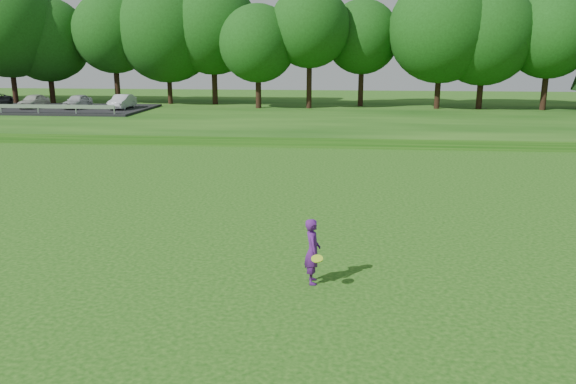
{
  "coord_description": "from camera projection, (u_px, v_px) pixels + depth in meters",
  "views": [
    {
      "loc": [
        4.94,
        -13.96,
        5.6
      ],
      "look_at": [
        3.27,
        3.04,
        1.3
      ],
      "focal_mm": 35.0,
      "sensor_mm": 36.0,
      "label": 1
    }
  ],
  "objects": [
    {
      "name": "parking_lot",
      "position": [
        8.0,
        105.0,
        49.03
      ],
      "size": [
        24.0,
        9.0,
        1.38
      ],
      "color": "black",
      "rests_on": "berm"
    },
    {
      "name": "woman",
      "position": [
        313.0,
        251.0,
        13.78
      ],
      "size": [
        0.52,
        0.95,
        1.65
      ],
      "color": "#521972",
      "rests_on": "ground"
    },
    {
      "name": "treeline",
      "position": [
        290.0,
        22.0,
        50.01
      ],
      "size": [
        104.0,
        7.0,
        15.0
      ],
      "primitive_type": null,
      "color": "#143F0E",
      "rests_on": "berm"
    },
    {
      "name": "ground",
      "position": [
        158.0,
        262.0,
        15.31
      ],
      "size": [
        140.0,
        140.0,
        0.0
      ],
      "primitive_type": "plane",
      "color": "#12420C",
      "rests_on": "ground"
    },
    {
      "name": "berm",
      "position": [
        285.0,
        115.0,
        48.05
      ],
      "size": [
        130.0,
        30.0,
        0.6
      ],
      "primitive_type": "cube",
      "color": "#12420C",
      "rests_on": "ground"
    },
    {
      "name": "walking_path",
      "position": [
        262.0,
        144.0,
        34.61
      ],
      "size": [
        130.0,
        1.6,
        0.04
      ],
      "primitive_type": "cube",
      "color": "gray",
      "rests_on": "ground"
    }
  ]
}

